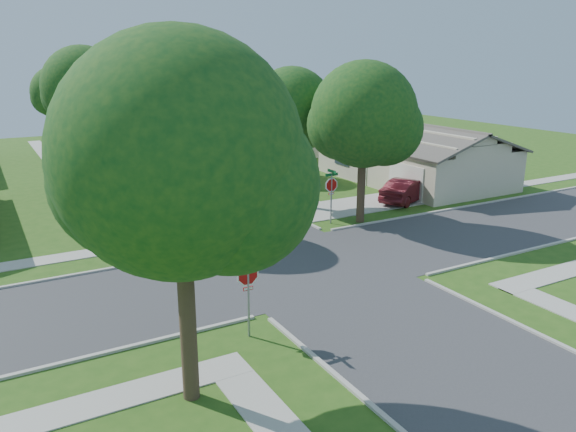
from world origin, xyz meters
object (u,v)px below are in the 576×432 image
at_px(tree_w_far, 59,95).
at_px(tree_sw_corner, 182,166).
at_px(tree_w_mid, 85,91).
at_px(tree_e_mid, 214,91).
at_px(tree_e_far, 163,87).
at_px(car_curb_west, 98,143).
at_px(house_ne_near, 413,160).
at_px(tree_e_near, 293,112).
at_px(car_curb_east, 139,150).
at_px(stop_sign_sw, 248,278).
at_px(tree_ne_corner, 364,119).
at_px(house_ne_far, 291,132).
at_px(tree_w_near, 130,112).
at_px(stop_sign_ne, 331,187).
at_px(car_driveway, 407,190).

bearing_deg(tree_w_far, tree_sw_corner, -93.89).
bearing_deg(tree_w_mid, tree_e_mid, -0.00).
relative_size(tree_e_far, car_curb_west, 1.93).
height_order(tree_w_mid, house_ne_near, tree_w_mid).
distance_m(tree_e_near, car_curb_east, 22.47).
relative_size(stop_sign_sw, tree_ne_corner, 0.34).
distance_m(tree_sw_corner, house_ne_far, 43.20).
distance_m(tree_ne_corner, car_curb_west, 33.65).
relative_size(tree_w_far, tree_sw_corner, 0.84).
xyz_separation_m(tree_w_near, car_curb_west, (3.44, 27.62, -5.46)).
xyz_separation_m(tree_ne_corner, car_curb_west, (-7.56, 32.42, -4.94)).
xyz_separation_m(tree_e_near, house_ne_near, (11.24, 1.99, -4.13)).
relative_size(tree_e_far, tree_ne_corner, 1.01).
bearing_deg(car_curb_east, tree_w_far, 157.45).
bearing_deg(tree_w_near, house_ne_near, 5.51).
distance_m(stop_sign_sw, tree_e_mid, 27.71).
height_order(stop_sign_ne, tree_e_far, tree_e_far).
relative_size(stop_sign_ne, tree_w_mid, 0.31).
relative_size(stop_sign_sw, tree_w_far, 0.37).
relative_size(tree_e_far, tree_w_near, 0.97).
bearing_deg(tree_ne_corner, tree_e_far, 93.09).
distance_m(stop_sign_ne, tree_e_far, 29.57).
bearing_deg(stop_sign_sw, tree_ne_corner, 38.84).
relative_size(house_ne_near, car_curb_east, 3.40).
bearing_deg(house_ne_far, car_curb_east, 173.71).
bearing_deg(tree_e_far, house_ne_near, -63.97).
xyz_separation_m(stop_sign_sw, tree_ne_corner, (11.06, 8.91, 3.56)).
bearing_deg(car_curb_east, tree_w_mid, -113.80).
distance_m(tree_e_mid, tree_sw_corner, 30.54).
distance_m(stop_sign_ne, tree_e_mid, 16.84).
bearing_deg(tree_e_mid, tree_e_near, -90.03).
xyz_separation_m(tree_e_near, car_driveway, (6.75, -2.62, -4.90)).
height_order(tree_e_far, tree_ne_corner, tree_e_far).
distance_m(stop_sign_ne, tree_w_far, 30.96).
height_order(tree_ne_corner, car_driveway, tree_ne_corner).
height_order(tree_e_near, tree_e_far, tree_e_far).
relative_size(tree_w_near, tree_ne_corner, 1.04).
relative_size(tree_w_far, house_ne_far, 0.59).
distance_m(tree_e_far, car_driveway, 28.91).
bearing_deg(tree_e_near, tree_w_mid, 128.05).
bearing_deg(house_ne_near, car_curb_east, 127.00).
bearing_deg(tree_e_mid, car_driveway, -65.25).
distance_m(stop_sign_sw, house_ne_far, 39.55).
xyz_separation_m(stop_sign_ne, tree_w_far, (-9.35, 29.31, 3.48)).
distance_m(stop_sign_ne, car_curb_east, 26.20).
bearing_deg(tree_e_far, stop_sign_sw, -103.73).
height_order(tree_ne_corner, house_ne_far, tree_ne_corner).
bearing_deg(car_curb_west, tree_sw_corner, 82.81).
distance_m(house_ne_near, house_ne_far, 18.00).
bearing_deg(house_ne_near, tree_w_far, 131.90).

